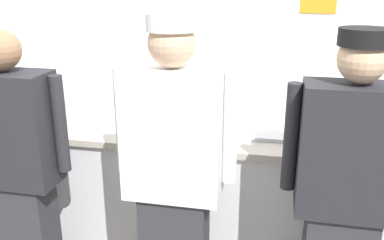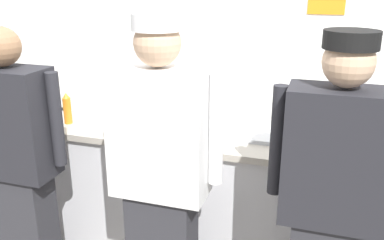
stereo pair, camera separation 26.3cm
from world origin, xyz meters
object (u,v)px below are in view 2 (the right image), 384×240
object	(u,v)px
ramekin_yellow_sauce	(136,113)
squeeze_bottle_spare	(67,109)
chef_far_right	(332,201)
squeeze_bottle_primary	(53,104)
sheet_tray	(264,135)
ramekin_orange_sauce	(353,149)
chefs_knife	(71,110)
ramekin_green_sauce	(6,115)
plate_stack_front	(334,130)
chef_center	(161,175)
mixing_bowl_steel	(175,116)
chef_near_left	(18,162)
squeeze_bottle_secondary	(55,94)

from	to	relation	value
ramekin_yellow_sauce	squeeze_bottle_spare	bearing A→B (deg)	-141.22
chef_far_right	squeeze_bottle_primary	world-z (taller)	chef_far_right
sheet_tray	ramekin_orange_sauce	distance (m)	0.51
ramekin_yellow_sauce	chefs_knife	bearing A→B (deg)	-174.98
squeeze_bottle_spare	ramekin_green_sauce	world-z (taller)	squeeze_bottle_spare
squeeze_bottle_primary	chefs_knife	bearing A→B (deg)	80.87
chef_far_right	ramekin_orange_sauce	distance (m)	0.55
sheet_tray	squeeze_bottle_spare	world-z (taller)	squeeze_bottle_spare
plate_stack_front	ramekin_yellow_sauce	world-z (taller)	plate_stack_front
chef_center	sheet_tray	bearing A→B (deg)	57.84
mixing_bowl_steel	ramekin_green_sauce	xyz separation A→B (m)	(-1.17, -0.21, -0.05)
chef_near_left	ramekin_orange_sauce	xyz separation A→B (m)	(1.80, 0.55, 0.09)
plate_stack_front	ramekin_orange_sauce	xyz separation A→B (m)	(0.10, -0.20, -0.03)
squeeze_bottle_secondary	ramekin_yellow_sauce	xyz separation A→B (m)	(0.68, -0.04, -0.07)
chefs_knife	plate_stack_front	bearing A→B (deg)	0.57
squeeze_bottle_secondary	ramekin_green_sauce	xyz separation A→B (m)	(-0.15, -0.36, -0.07)
ramekin_green_sauce	chef_near_left	bearing A→B (deg)	-45.11
ramekin_green_sauce	squeeze_bottle_secondary	bearing A→B (deg)	67.98
ramekin_orange_sauce	ramekin_green_sauce	distance (m)	2.26
chef_far_right	squeeze_bottle_secondary	bearing A→B (deg)	158.33
chef_near_left	chef_center	xyz separation A→B (m)	(0.88, -0.01, 0.06)
sheet_tray	ramekin_yellow_sauce	xyz separation A→B (m)	(-0.92, 0.13, 0.01)
chef_center	plate_stack_front	xyz separation A→B (m)	(0.81, 0.77, 0.06)
squeeze_bottle_spare	ramekin_green_sauce	size ratio (longest dim) A/B	2.17
squeeze_bottle_spare	squeeze_bottle_secondary	bearing A→B (deg)	135.20
chef_far_right	mixing_bowl_steel	bearing A→B (deg)	146.83
sheet_tray	ramekin_yellow_sauce	size ratio (longest dim) A/B	5.56
sheet_tray	squeeze_bottle_secondary	world-z (taller)	squeeze_bottle_secondary
chef_center	squeeze_bottle_primary	bearing A→B (deg)	150.47
chef_far_right	plate_stack_front	distance (m)	0.74
plate_stack_front	ramekin_yellow_sauce	size ratio (longest dim) A/B	2.85
chef_near_left	ramekin_orange_sauce	world-z (taller)	chef_near_left
chef_near_left	ramekin_yellow_sauce	distance (m)	0.87
sheet_tray	squeeze_bottle_primary	bearing A→B (deg)	-176.99
chef_far_right	mixing_bowl_steel	size ratio (longest dim) A/B	4.95
ramekin_green_sauce	squeeze_bottle_primary	bearing A→B (deg)	20.40
chef_far_right	squeeze_bottle_spare	world-z (taller)	chef_far_right
plate_stack_front	sheet_tray	world-z (taller)	plate_stack_front
chef_near_left	squeeze_bottle_secondary	distance (m)	0.89
chef_center	sheet_tray	xyz separation A→B (m)	(0.42, 0.66, 0.02)
squeeze_bottle_spare	chefs_knife	bearing A→B (deg)	120.02
sheet_tray	squeeze_bottle_primary	xyz separation A→B (m)	(-1.45, -0.08, 0.09)
plate_stack_front	ramekin_orange_sauce	size ratio (longest dim) A/B	2.65
squeeze_bottle_primary	chef_center	bearing A→B (deg)	-29.53
mixing_bowl_steel	squeeze_bottle_spare	distance (m)	0.72
ramekin_orange_sauce	chefs_knife	distance (m)	1.93
chef_center	mixing_bowl_steel	size ratio (longest dim) A/B	5.10
chef_center	sheet_tray	size ratio (longest dim) A/B	3.77
ramekin_orange_sauce	chefs_knife	size ratio (longest dim) A/B	0.31
chef_center	chef_far_right	distance (m)	0.82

